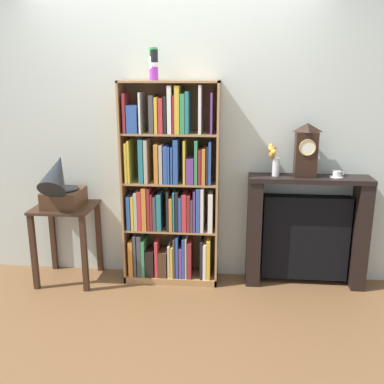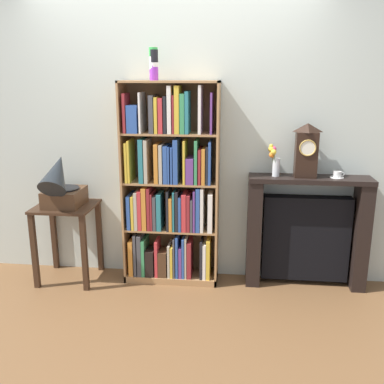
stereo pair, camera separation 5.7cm
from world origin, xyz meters
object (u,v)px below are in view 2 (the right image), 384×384
object	(u,v)px
cup_stack	(154,64)
teacup_with_saucer	(337,175)
gramophone	(60,184)
fireplace_mantel	(306,232)
mantel_clock	(306,150)
bookshelf	(170,194)
flower_vase	(274,159)
side_table_left	(67,225)

from	to	relation	value
cup_stack	teacup_with_saucer	bearing A→B (deg)	0.49
gramophone	fireplace_mantel	bearing A→B (deg)	5.26
fireplace_mantel	mantel_clock	world-z (taller)	mantel_clock
cup_stack	mantel_clock	distance (m)	1.44
bookshelf	teacup_with_saucer	world-z (taller)	bookshelf
fireplace_mantel	flower_vase	world-z (taller)	flower_vase
side_table_left	fireplace_mantel	world-z (taller)	fireplace_mantel
side_table_left	gramophone	world-z (taller)	gramophone
cup_stack	fireplace_mantel	world-z (taller)	cup_stack
gramophone	teacup_with_saucer	world-z (taller)	gramophone
gramophone	mantel_clock	xyz separation A→B (m)	(2.07, 0.17, 0.30)
bookshelf	mantel_clock	xyz separation A→B (m)	(1.14, 0.02, 0.41)
gramophone	flower_vase	bearing A→B (deg)	5.75
bookshelf	cup_stack	xyz separation A→B (m)	(-0.12, 0.01, 1.09)
bookshelf	gramophone	world-z (taller)	bookshelf
cup_stack	flower_vase	world-z (taller)	cup_stack
fireplace_mantel	flower_vase	size ratio (longest dim) A/B	3.83
mantel_clock	teacup_with_saucer	size ratio (longest dim) A/B	3.75
flower_vase	fireplace_mantel	bearing A→B (deg)	2.36
gramophone	cup_stack	bearing A→B (deg)	11.35
mantel_clock	teacup_with_saucer	xyz separation A→B (m)	(0.26, 0.00, -0.20)
side_table_left	fireplace_mantel	xyz separation A→B (m)	(2.12, 0.13, -0.03)
bookshelf	cup_stack	distance (m)	1.10
cup_stack	mantel_clock	xyz separation A→B (m)	(1.26, 0.01, -0.69)
cup_stack	side_table_left	bearing A→B (deg)	-173.20
cup_stack	teacup_with_saucer	size ratio (longest dim) A/B	2.16
fireplace_mantel	teacup_with_saucer	distance (m)	0.57
side_table_left	mantel_clock	xyz separation A→B (m)	(2.07, 0.11, 0.69)
bookshelf	teacup_with_saucer	xyz separation A→B (m)	(1.41, 0.02, 0.20)
fireplace_mantel	teacup_with_saucer	size ratio (longest dim) A/B	8.57
mantel_clock	flower_vase	world-z (taller)	mantel_clock
bookshelf	gramophone	xyz separation A→B (m)	(-0.92, -0.15, 0.10)
side_table_left	mantel_clock	bearing A→B (deg)	2.96
cup_stack	mantel_clock	bearing A→B (deg)	0.50
flower_vase	side_table_left	bearing A→B (deg)	-176.31
cup_stack	teacup_with_saucer	distance (m)	1.77
gramophone	fireplace_mantel	size ratio (longest dim) A/B	0.51
cup_stack	side_table_left	size ratio (longest dim) A/B	0.37
side_table_left	gramophone	size ratio (longest dim) A/B	1.34
bookshelf	gramophone	size ratio (longest dim) A/B	3.38
gramophone	teacup_with_saucer	size ratio (longest dim) A/B	4.37
gramophone	mantel_clock	size ratio (longest dim) A/B	1.17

